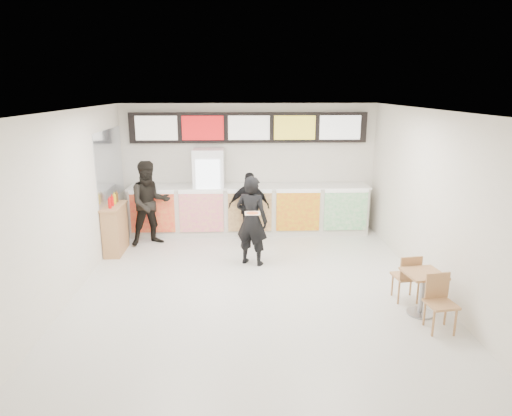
{
  "coord_description": "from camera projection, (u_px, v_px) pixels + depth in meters",
  "views": [
    {
      "loc": [
        -0.25,
        -7.27,
        3.34
      ],
      "look_at": [
        0.08,
        1.2,
        1.1
      ],
      "focal_mm": 32.0,
      "sensor_mm": 36.0,
      "label": 1
    }
  ],
  "objects": [
    {
      "name": "service_counter",
      "position": [
        249.0,
        209.0,
        10.73
      ],
      "size": [
        5.56,
        0.77,
        1.14
      ],
      "color": "silver",
      "rests_on": "floor"
    },
    {
      "name": "menu_board",
      "position": [
        249.0,
        128.0,
        10.56
      ],
      "size": [
        5.5,
        0.14,
        0.7
      ],
      "color": "black",
      "rests_on": "wall_back"
    },
    {
      "name": "customer_mid",
      "position": [
        249.0,
        207.0,
        10.15
      ],
      "size": [
        0.91,
        0.38,
        1.56
      ],
      "primitive_type": "imported",
      "rotation": [
        0.0,
        0.0,
        -0.0
      ],
      "color": "black",
      "rests_on": "floor"
    },
    {
      "name": "customer_left",
      "position": [
        150.0,
        203.0,
        9.86
      ],
      "size": [
        1.1,
        1.0,
        1.84
      ],
      "primitive_type": "imported",
      "rotation": [
        0.0,
        0.0,
        0.41
      ],
      "color": "black",
      "rests_on": "floor"
    },
    {
      "name": "ceiling",
      "position": [
        254.0,
        110.0,
        7.12
      ],
      "size": [
        7.0,
        7.0,
        0.0
      ],
      "primitive_type": "plane",
      "rotation": [
        3.14,
        0.0,
        0.0
      ],
      "color": "white",
      "rests_on": "wall_back"
    },
    {
      "name": "floor",
      "position": [
        254.0,
        287.0,
        7.89
      ],
      "size": [
        7.0,
        7.0,
        0.0
      ],
      "primitive_type": "plane",
      "color": "beige",
      "rests_on": "ground"
    },
    {
      "name": "wall_left",
      "position": [
        69.0,
        205.0,
        7.39
      ],
      "size": [
        0.0,
        7.0,
        7.0
      ],
      "primitive_type": "plane",
      "rotation": [
        1.57,
        0.0,
        1.57
      ],
      "color": "silver",
      "rests_on": "floor"
    },
    {
      "name": "customer_main",
      "position": [
        252.0,
        221.0,
        8.73
      ],
      "size": [
        0.76,
        0.65,
        1.75
      ],
      "primitive_type": "imported",
      "rotation": [
        0.0,
        0.0,
        2.71
      ],
      "color": "black",
      "rests_on": "floor"
    },
    {
      "name": "cafe_table",
      "position": [
        423.0,
        285.0,
        6.84
      ],
      "size": [
        0.62,
        1.42,
        0.81
      ],
      "rotation": [
        0.0,
        0.0,
        0.14
      ],
      "color": "#AB7A4E",
      "rests_on": "floor"
    },
    {
      "name": "pizza_slice",
      "position": [
        252.0,
        213.0,
        8.22
      ],
      "size": [
        0.36,
        0.36,
        0.02
      ],
      "color": "beige",
      "rests_on": "customer_main"
    },
    {
      "name": "wall_back",
      "position": [
        249.0,
        167.0,
        10.89
      ],
      "size": [
        6.0,
        0.0,
        6.0
      ],
      "primitive_type": "plane",
      "rotation": [
        1.57,
        0.0,
        0.0
      ],
      "color": "silver",
      "rests_on": "floor"
    },
    {
      "name": "wall_right",
      "position": [
        433.0,
        202.0,
        7.62
      ],
      "size": [
        0.0,
        7.0,
        7.0
      ],
      "primitive_type": "plane",
      "rotation": [
        1.57,
        0.0,
        -1.57
      ],
      "color": "silver",
      "rests_on": "floor"
    },
    {
      "name": "condiment_ledge",
      "position": [
        115.0,
        228.0,
        9.45
      ],
      "size": [
        0.37,
        0.91,
        1.21
      ],
      "color": "#AB7A4E",
      "rests_on": "floor"
    },
    {
      "name": "drinks_fridge",
      "position": [
        209.0,
        192.0,
        10.6
      ],
      "size": [
        0.7,
        0.67,
        2.0
      ],
      "color": "white",
      "rests_on": "floor"
    },
    {
      "name": "mirror_panel",
      "position": [
        110.0,
        165.0,
        9.7
      ],
      "size": [
        0.01,
        2.0,
        1.5
      ],
      "primitive_type": "cube",
      "color": "#B2B7BF",
      "rests_on": "wall_left"
    }
  ]
}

